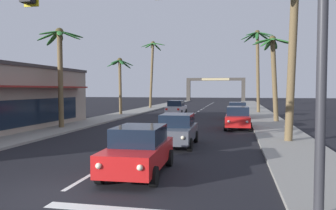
{
  "coord_description": "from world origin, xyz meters",
  "views": [
    {
      "loc": [
        4.95,
        -8.32,
        2.99
      ],
      "look_at": [
        1.62,
        8.0,
        2.2
      ],
      "focal_mm": 35.69,
      "sensor_mm": 36.0,
      "label": 1
    }
  ],
  "objects_px": {
    "sedan_parked_nearest_kerb": "(237,110)",
    "palm_right_second": "(293,27)",
    "sedan_third_in_queue": "(177,130)",
    "sedan_oncoming_far": "(176,108)",
    "palm_left_farthest": "(152,63)",
    "palm_left_second": "(60,59)",
    "palm_right_third": "(274,63)",
    "palm_left_third": "(120,74)",
    "sedan_parked_mid_kerb": "(238,118)",
    "sedan_lead_at_stop_bar": "(139,150)",
    "palm_right_farthest": "(258,56)",
    "traffic_signal_mast": "(166,2)",
    "town_gateway_arch": "(215,86)"
  },
  "relations": [
    {
      "from": "sedan_parked_nearest_kerb",
      "to": "palm_right_second",
      "type": "bearing_deg",
      "value": -79.03
    },
    {
      "from": "sedan_third_in_queue",
      "to": "palm_right_second",
      "type": "distance_m",
      "value": 8.45
    },
    {
      "from": "palm_right_second",
      "to": "sedan_oncoming_far",
      "type": "bearing_deg",
      "value": 117.63
    },
    {
      "from": "palm_left_farthest",
      "to": "sedan_third_in_queue",
      "type": "bearing_deg",
      "value": -73.53
    },
    {
      "from": "palm_left_second",
      "to": "palm_right_third",
      "type": "xyz_separation_m",
      "value": [
        16.12,
        8.28,
        0.16
      ]
    },
    {
      "from": "sedan_parked_nearest_kerb",
      "to": "palm_left_third",
      "type": "distance_m",
      "value": 13.89
    },
    {
      "from": "palm_right_third",
      "to": "sedan_parked_mid_kerb",
      "type": "bearing_deg",
      "value": -119.21
    },
    {
      "from": "sedan_parked_mid_kerb",
      "to": "palm_left_second",
      "type": "distance_m",
      "value": 14.0
    },
    {
      "from": "sedan_lead_at_stop_bar",
      "to": "palm_right_farthest",
      "type": "xyz_separation_m",
      "value": [
        5.93,
        31.58,
        6.2
      ]
    },
    {
      "from": "sedan_oncoming_far",
      "to": "palm_right_farthest",
      "type": "xyz_separation_m",
      "value": [
        9.37,
        4.71,
        6.2
      ]
    },
    {
      "from": "palm_right_farthest",
      "to": "sedan_lead_at_stop_bar",
      "type": "bearing_deg",
      "value": -100.63
    },
    {
      "from": "sedan_parked_mid_kerb",
      "to": "traffic_signal_mast",
      "type": "bearing_deg",
      "value": -95.79
    },
    {
      "from": "palm_left_second",
      "to": "town_gateway_arch",
      "type": "xyz_separation_m",
      "value": [
        7.91,
        59.99,
        -1.42
      ]
    },
    {
      "from": "traffic_signal_mast",
      "to": "palm_right_second",
      "type": "relative_size",
      "value": 1.2
    },
    {
      "from": "sedan_oncoming_far",
      "to": "traffic_signal_mast",
      "type": "bearing_deg",
      "value": -80.34
    },
    {
      "from": "sedan_parked_nearest_kerb",
      "to": "palm_left_second",
      "type": "relative_size",
      "value": 0.59
    },
    {
      "from": "sedan_parked_nearest_kerb",
      "to": "sedan_lead_at_stop_bar",
      "type": "bearing_deg",
      "value": -98.64
    },
    {
      "from": "sedan_lead_at_stop_bar",
      "to": "palm_left_second",
      "type": "xyz_separation_m",
      "value": [
        -9.52,
        11.58,
        4.35
      ]
    },
    {
      "from": "sedan_third_in_queue",
      "to": "palm_left_third",
      "type": "xyz_separation_m",
      "value": [
        -9.97,
        19.05,
        3.92
      ]
    },
    {
      "from": "sedan_parked_nearest_kerb",
      "to": "palm_left_third",
      "type": "xyz_separation_m",
      "value": [
        -13.16,
        2.11,
        3.92
      ]
    },
    {
      "from": "sedan_third_in_queue",
      "to": "sedan_parked_nearest_kerb",
      "type": "bearing_deg",
      "value": 79.35
    },
    {
      "from": "palm_left_second",
      "to": "palm_right_farthest",
      "type": "bearing_deg",
      "value": 52.32
    },
    {
      "from": "traffic_signal_mast",
      "to": "palm_left_second",
      "type": "height_order",
      "value": "palm_left_second"
    },
    {
      "from": "palm_right_farthest",
      "to": "town_gateway_arch",
      "type": "bearing_deg",
      "value": 100.67
    },
    {
      "from": "palm_left_farthest",
      "to": "palm_right_farthest",
      "type": "distance_m",
      "value": 16.76
    },
    {
      "from": "town_gateway_arch",
      "to": "sedan_parked_mid_kerb",
      "type": "bearing_deg",
      "value": -84.9
    },
    {
      "from": "sedan_parked_mid_kerb",
      "to": "palm_left_second",
      "type": "xyz_separation_m",
      "value": [
        -13.02,
        -2.74,
        4.35
      ]
    },
    {
      "from": "sedan_lead_at_stop_bar",
      "to": "palm_left_third",
      "type": "bearing_deg",
      "value": 111.07
    },
    {
      "from": "sedan_oncoming_far",
      "to": "palm_left_third",
      "type": "xyz_separation_m",
      "value": [
        -6.22,
        -1.79,
        3.92
      ]
    },
    {
      "from": "traffic_signal_mast",
      "to": "palm_left_third",
      "type": "bearing_deg",
      "value": 111.77
    },
    {
      "from": "traffic_signal_mast",
      "to": "palm_left_farthest",
      "type": "distance_m",
      "value": 43.42
    },
    {
      "from": "traffic_signal_mast",
      "to": "sedan_parked_nearest_kerb",
      "type": "height_order",
      "value": "traffic_signal_mast"
    },
    {
      "from": "palm_left_second",
      "to": "palm_right_farthest",
      "type": "xyz_separation_m",
      "value": [
        15.45,
        20.0,
        1.85
      ]
    },
    {
      "from": "sedan_third_in_queue",
      "to": "sedan_parked_nearest_kerb",
      "type": "distance_m",
      "value": 17.24
    },
    {
      "from": "sedan_lead_at_stop_bar",
      "to": "palm_left_third",
      "type": "height_order",
      "value": "palm_left_third"
    },
    {
      "from": "town_gateway_arch",
      "to": "palm_right_farthest",
      "type": "bearing_deg",
      "value": -79.33
    },
    {
      "from": "sedan_oncoming_far",
      "to": "palm_left_third",
      "type": "height_order",
      "value": "palm_left_third"
    },
    {
      "from": "palm_left_third",
      "to": "town_gateway_arch",
      "type": "distance_m",
      "value": 47.19
    },
    {
      "from": "sedan_third_in_queue",
      "to": "sedan_parked_nearest_kerb",
      "type": "relative_size",
      "value": 1.0
    },
    {
      "from": "sedan_third_in_queue",
      "to": "sedan_parked_mid_kerb",
      "type": "distance_m",
      "value": 8.88
    },
    {
      "from": "palm_right_second",
      "to": "sedan_lead_at_stop_bar",
      "type": "bearing_deg",
      "value": -128.07
    },
    {
      "from": "town_gateway_arch",
      "to": "sedan_lead_at_stop_bar",
      "type": "bearing_deg",
      "value": -88.71
    },
    {
      "from": "palm_right_third",
      "to": "palm_left_third",
      "type": "bearing_deg",
      "value": 162.18
    },
    {
      "from": "sedan_lead_at_stop_bar",
      "to": "sedan_oncoming_far",
      "type": "bearing_deg",
      "value": 97.3
    },
    {
      "from": "sedan_lead_at_stop_bar",
      "to": "palm_right_second",
      "type": "xyz_separation_m",
      "value": [
        6.37,
        8.13,
        5.5
      ]
    },
    {
      "from": "palm_left_third",
      "to": "traffic_signal_mast",
      "type": "bearing_deg",
      "value": -68.23
    },
    {
      "from": "sedan_parked_nearest_kerb",
      "to": "palm_right_farthest",
      "type": "bearing_deg",
      "value": 74.22
    },
    {
      "from": "sedan_parked_mid_kerb",
      "to": "sedan_oncoming_far",
      "type": "bearing_deg",
      "value": 118.95
    },
    {
      "from": "sedan_parked_nearest_kerb",
      "to": "palm_left_third",
      "type": "bearing_deg",
      "value": 170.87
    },
    {
      "from": "sedan_lead_at_stop_bar",
      "to": "palm_left_farthest",
      "type": "bearing_deg",
      "value": 103.57
    }
  ]
}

